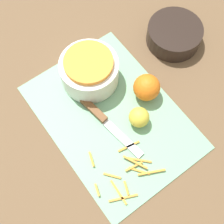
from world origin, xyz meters
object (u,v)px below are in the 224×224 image
object	(u,v)px
bowl_dark	(174,35)
orange_left	(146,87)
knife	(98,114)
lemon	(139,117)
bowl_speckled	(89,70)

from	to	relation	value
bowl_dark	orange_left	bearing A→B (deg)	-63.36
knife	lemon	xyz separation A→B (m)	(0.08, 0.08, 0.02)
orange_left	lemon	bearing A→B (deg)	-49.97
orange_left	bowl_speckled	bearing A→B (deg)	-143.15
knife	bowl_speckled	bearing A→B (deg)	147.63
orange_left	lemon	distance (m)	0.09
bowl_speckled	lemon	distance (m)	0.19
orange_left	lemon	xyz separation A→B (m)	(0.06, -0.07, -0.01)
bowl_dark	knife	distance (m)	0.34
bowl_dark	orange_left	xyz separation A→B (m)	(0.09, -0.19, 0.01)
orange_left	knife	bearing A→B (deg)	-98.59
lemon	bowl_speckled	bearing A→B (deg)	-171.14
bowl_speckled	orange_left	xyz separation A→B (m)	(0.13, 0.10, -0.01)
bowl_speckled	knife	bearing A→B (deg)	-24.20
lemon	bowl_dark	bearing A→B (deg)	120.66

